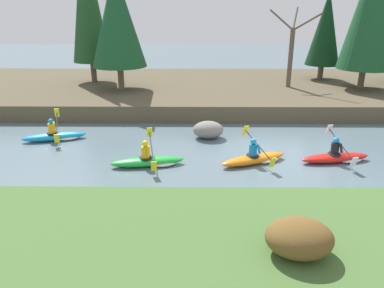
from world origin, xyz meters
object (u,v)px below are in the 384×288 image
at_px(kayaker_middle, 256,158).
at_px(kayaker_far_back, 57,136).
at_px(kayaker_lead, 338,157).
at_px(kayaker_trailing, 150,161).
at_px(boulder_midstream, 208,130).

relative_size(kayaker_middle, kayaker_far_back, 0.98).
relative_size(kayaker_lead, kayaker_far_back, 1.01).
height_order(kayaker_lead, kayaker_middle, same).
height_order(kayaker_middle, kayaker_trailing, same).
xyz_separation_m(kayaker_lead, boulder_midstream, (-4.87, 2.70, 0.19)).
bearing_deg(kayaker_far_back, kayaker_trailing, -48.88).
height_order(kayaker_middle, boulder_midstream, kayaker_middle).
xyz_separation_m(kayaker_lead, kayaker_far_back, (-11.61, 2.35, 0.00)).
relative_size(kayaker_lead, kayaker_middle, 1.03).
relative_size(kayaker_trailing, kayaker_far_back, 1.01).
relative_size(kayaker_lead, kayaker_trailing, 1.00).
bearing_deg(boulder_midstream, kayaker_middle, -58.60).
xyz_separation_m(kayaker_trailing, boulder_midstream, (2.25, 3.15, 0.19)).
xyz_separation_m(kayaker_lead, kayaker_middle, (-3.14, -0.14, 0.00)).
relative_size(kayaker_trailing, boulder_midstream, 2.04).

